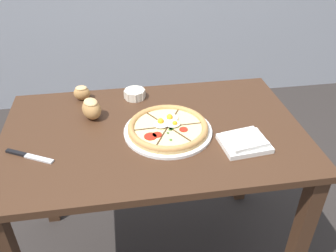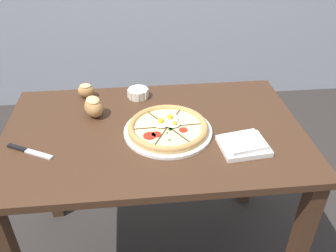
% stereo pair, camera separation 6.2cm
% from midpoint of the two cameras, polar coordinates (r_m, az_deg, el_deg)
% --- Properties ---
extents(ground_plane, '(12.00, 12.00, 0.00)m').
position_cam_midpoint_polar(ground_plane, '(1.97, -2.76, -19.56)').
color(ground_plane, '#2D2826').
extents(dining_table, '(1.19, 0.75, 0.78)m').
position_cam_midpoint_polar(dining_table, '(1.50, -3.43, -4.61)').
color(dining_table, '#422819').
rests_on(dining_table, ground_plane).
extents(pizza, '(0.35, 0.35, 0.06)m').
position_cam_midpoint_polar(pizza, '(1.39, -1.28, -0.36)').
color(pizza, white).
rests_on(pizza, dining_table).
extents(ramekin_bowl, '(0.10, 0.10, 0.04)m').
position_cam_midpoint_polar(ramekin_bowl, '(1.64, -6.45, 5.15)').
color(ramekin_bowl, silver).
rests_on(ramekin_bowl, dining_table).
extents(napkin_folded, '(0.19, 0.16, 0.04)m').
position_cam_midpoint_polar(napkin_folded, '(1.35, 10.87, -2.56)').
color(napkin_folded, silver).
rests_on(napkin_folded, dining_table).
extents(bread_piece_near, '(0.11, 0.12, 0.09)m').
position_cam_midpoint_polar(bread_piece_near, '(1.51, -13.34, 2.74)').
color(bread_piece_near, '#B27F47').
rests_on(bread_piece_near, dining_table).
extents(bread_piece_mid, '(0.08, 0.06, 0.07)m').
position_cam_midpoint_polar(bread_piece_mid, '(1.66, -14.70, 5.20)').
color(bread_piece_mid, '#B27F47').
rests_on(bread_piece_mid, dining_table).
extents(knife_main, '(0.18, 0.11, 0.01)m').
position_cam_midpoint_polar(knife_main, '(1.38, -22.66, -4.47)').
color(knife_main, silver).
rests_on(knife_main, dining_table).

